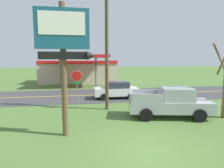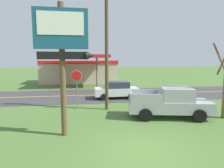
{
  "view_description": "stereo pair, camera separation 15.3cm",
  "coord_description": "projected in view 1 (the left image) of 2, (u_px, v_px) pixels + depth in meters",
  "views": [
    {
      "loc": [
        -2.65,
        -7.42,
        3.78
      ],
      "look_at": [
        0.0,
        8.0,
        1.8
      ],
      "focal_mm": 31.38,
      "sensor_mm": 36.0,
      "label": 1
    },
    {
      "loc": [
        -2.5,
        -7.45,
        3.78
      ],
      "look_at": [
        0.0,
        8.0,
        1.8
      ],
      "focal_mm": 31.38,
      "sensor_mm": 36.0,
      "label": 2
    }
  ],
  "objects": [
    {
      "name": "ground_plane",
      "position": [
        144.0,
        150.0,
        8.18
      ],
      "size": [
        180.0,
        180.0,
        0.0
      ],
      "primitive_type": "plane",
      "color": "#4C7033"
    },
    {
      "name": "road_asphalt",
      "position": [
        104.0,
        95.0,
        20.89
      ],
      "size": [
        140.0,
        8.0,
        0.02
      ],
      "primitive_type": "cube",
      "color": "#3D3D3F",
      "rests_on": "ground"
    },
    {
      "name": "road_centre_line",
      "position": [
        104.0,
        95.0,
        20.88
      ],
      "size": [
        126.0,
        0.2,
        0.01
      ],
      "primitive_type": "cube",
      "color": "gold",
      "rests_on": "road_asphalt"
    },
    {
      "name": "motel_sign",
      "position": [
        64.0,
        46.0,
        9.15
      ],
      "size": [
        2.76,
        0.54,
        6.42
      ],
      "color": "brown",
      "rests_on": "ground"
    },
    {
      "name": "stop_sign",
      "position": [
        77.0,
        83.0,
        14.79
      ],
      "size": [
        0.8,
        0.08,
        2.95
      ],
      "color": "slate",
      "rests_on": "ground"
    },
    {
      "name": "utility_pole",
      "position": [
        107.0,
        40.0,
        14.24
      ],
      "size": [
        2.17,
        0.26,
        9.63
      ],
      "color": "brown",
      "rests_on": "ground"
    },
    {
      "name": "gas_station",
      "position": [
        78.0,
        71.0,
        32.11
      ],
      "size": [
        12.0,
        11.5,
        4.4
      ],
      "color": "beige",
      "rests_on": "ground"
    },
    {
      "name": "pickup_silver_parked_on_lawn",
      "position": [
        170.0,
        103.0,
        12.79
      ],
      "size": [
        5.5,
        3.07,
        1.96
      ],
      "color": "#A8AAAF",
      "rests_on": "ground"
    },
    {
      "name": "car_white_near_lane",
      "position": [
        116.0,
        90.0,
        18.98
      ],
      "size": [
        4.2,
        2.0,
        1.64
      ],
      "color": "silver",
      "rests_on": "ground"
    }
  ]
}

